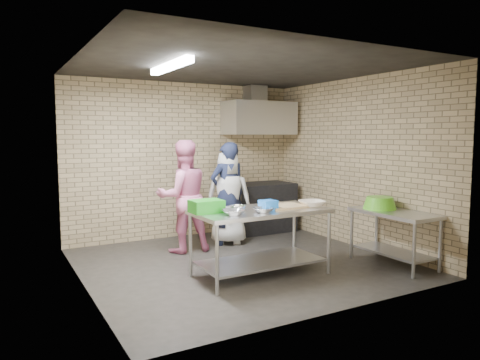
# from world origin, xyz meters

# --- Properties ---
(floor) EXTENTS (4.20, 4.20, 0.00)m
(floor) POSITION_xyz_m (0.00, 0.00, 0.00)
(floor) COLOR black
(floor) RESTS_ON ground
(ceiling) EXTENTS (4.20, 4.20, 0.00)m
(ceiling) POSITION_xyz_m (0.00, 0.00, 2.70)
(ceiling) COLOR black
(ceiling) RESTS_ON ground
(back_wall) EXTENTS (4.20, 0.06, 2.70)m
(back_wall) POSITION_xyz_m (0.00, 2.00, 1.35)
(back_wall) COLOR tan
(back_wall) RESTS_ON ground
(front_wall) EXTENTS (4.20, 0.06, 2.70)m
(front_wall) POSITION_xyz_m (0.00, -2.00, 1.35)
(front_wall) COLOR tan
(front_wall) RESTS_ON ground
(left_wall) EXTENTS (0.06, 4.00, 2.70)m
(left_wall) POSITION_xyz_m (-2.10, 0.00, 1.35)
(left_wall) COLOR tan
(left_wall) RESTS_ON ground
(right_wall) EXTENTS (0.06, 4.00, 2.70)m
(right_wall) POSITION_xyz_m (2.10, 0.00, 1.35)
(right_wall) COLOR tan
(right_wall) RESTS_ON ground
(prep_table) EXTENTS (1.71, 0.85, 0.85)m
(prep_table) POSITION_xyz_m (-0.05, -0.59, 0.43)
(prep_table) COLOR silver
(prep_table) RESTS_ON floor
(side_counter) EXTENTS (0.60, 1.20, 0.75)m
(side_counter) POSITION_xyz_m (1.80, -1.10, 0.38)
(side_counter) COLOR silver
(side_counter) RESTS_ON floor
(stove) EXTENTS (1.20, 0.70, 0.90)m
(stove) POSITION_xyz_m (1.35, 1.65, 0.45)
(stove) COLOR black
(stove) RESTS_ON floor
(range_hood) EXTENTS (1.30, 0.60, 0.60)m
(range_hood) POSITION_xyz_m (1.35, 1.70, 2.10)
(range_hood) COLOR silver
(range_hood) RESTS_ON back_wall
(hood_duct) EXTENTS (0.35, 0.30, 0.30)m
(hood_duct) POSITION_xyz_m (1.35, 1.85, 2.55)
(hood_duct) COLOR #A5A8AD
(hood_duct) RESTS_ON back_wall
(wall_shelf) EXTENTS (0.80, 0.20, 0.04)m
(wall_shelf) POSITION_xyz_m (1.65, 1.89, 1.92)
(wall_shelf) COLOR #3F2B19
(wall_shelf) RESTS_ON back_wall
(fluorescent_fixture) EXTENTS (0.10, 1.25, 0.08)m
(fluorescent_fixture) POSITION_xyz_m (-1.00, 0.00, 2.64)
(fluorescent_fixture) COLOR white
(fluorescent_fixture) RESTS_ON ceiling
(green_crate) EXTENTS (0.38, 0.28, 0.15)m
(green_crate) POSITION_xyz_m (-0.75, -0.47, 0.93)
(green_crate) COLOR #1B931B
(green_crate) RESTS_ON prep_table
(blue_tub) EXTENTS (0.19, 0.19, 0.12)m
(blue_tub) POSITION_xyz_m (0.00, -0.69, 0.92)
(blue_tub) COLOR blue
(blue_tub) RESTS_ON prep_table
(cutting_board) EXTENTS (0.52, 0.40, 0.03)m
(cutting_board) POSITION_xyz_m (0.30, -0.61, 0.87)
(cutting_board) COLOR tan
(cutting_board) RESTS_ON prep_table
(mixing_bowl_a) EXTENTS (0.31, 0.31, 0.07)m
(mixing_bowl_a) POSITION_xyz_m (-0.55, -0.79, 0.89)
(mixing_bowl_a) COLOR silver
(mixing_bowl_a) RESTS_ON prep_table
(mixing_bowl_b) EXTENTS (0.24, 0.24, 0.06)m
(mixing_bowl_b) POSITION_xyz_m (-0.35, -0.54, 0.89)
(mixing_bowl_b) COLOR silver
(mixing_bowl_b) RESTS_ON prep_table
(mixing_bowl_c) EXTENTS (0.29, 0.29, 0.06)m
(mixing_bowl_c) POSITION_xyz_m (-0.15, -0.81, 0.88)
(mixing_bowl_c) COLOR silver
(mixing_bowl_c) RESTS_ON prep_table
(ceramic_bowl) EXTENTS (0.38, 0.38, 0.08)m
(ceramic_bowl) POSITION_xyz_m (0.65, -0.74, 0.89)
(ceramic_bowl) COLOR beige
(ceramic_bowl) RESTS_ON prep_table
(green_basin) EXTENTS (0.46, 0.46, 0.17)m
(green_basin) POSITION_xyz_m (1.78, -0.85, 0.83)
(green_basin) COLOR #59C626
(green_basin) RESTS_ON side_counter
(bottle_green) EXTENTS (0.06, 0.06, 0.15)m
(bottle_green) POSITION_xyz_m (1.80, 1.89, 2.02)
(bottle_green) COLOR green
(bottle_green) RESTS_ON wall_shelf
(man_navy) EXTENTS (0.62, 0.41, 1.68)m
(man_navy) POSITION_xyz_m (0.35, 1.06, 0.84)
(man_navy) COLOR black
(man_navy) RESTS_ON floor
(woman_pink) EXTENTS (0.88, 0.70, 1.71)m
(woman_pink) POSITION_xyz_m (-0.46, 0.99, 0.86)
(woman_pink) COLOR pink
(woman_pink) RESTS_ON floor
(woman_white) EXTENTS (0.90, 0.80, 1.54)m
(woman_white) POSITION_xyz_m (0.39, 1.11, 0.77)
(woman_white) COLOR silver
(woman_white) RESTS_ON floor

